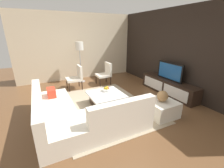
{
  "coord_description": "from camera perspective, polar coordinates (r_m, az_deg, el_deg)",
  "views": [
    {
      "loc": [
        3.53,
        -1.5,
        2.07
      ],
      "look_at": [
        -0.29,
        0.39,
        0.57
      ],
      "focal_mm": 24.26,
      "sensor_mm": 36.0,
      "label": 1
    }
  ],
  "objects": [
    {
      "name": "ground_plane",
      "position": [
        4.36,
        -2.91,
        -8.96
      ],
      "size": [
        14.0,
        14.0,
        0.0
      ],
      "primitive_type": "plane",
      "color": "brown"
    },
    {
      "name": "decorative_ball",
      "position": [
        3.96,
        18.49,
        -4.35
      ],
      "size": [
        0.28,
        0.28,
        0.28
      ],
      "primitive_type": "sphere",
      "color": "#997247",
      "rests_on": "ottoman"
    },
    {
      "name": "media_console",
      "position": [
        5.56,
        20.29,
        -0.92
      ],
      "size": [
        2.2,
        0.46,
        0.5
      ],
      "color": "black",
      "rests_on": "ground"
    },
    {
      "name": "feature_wall_back",
      "position": [
        5.53,
        23.92,
        10.85
      ],
      "size": [
        6.4,
        0.12,
        2.8
      ],
      "primitive_type": "cube",
      "color": "black",
      "rests_on": "ground"
    },
    {
      "name": "floor_lamp",
      "position": [
        6.37,
        -12.16,
        12.87
      ],
      "size": [
        0.31,
        0.31,
        1.66
      ],
      "color": "#A5A5AA",
      "rests_on": "ground"
    },
    {
      "name": "television",
      "position": [
        5.41,
        20.96,
        4.5
      ],
      "size": [
        1.03,
        0.06,
        0.59
      ],
      "color": "black",
      "rests_on": "media_console"
    },
    {
      "name": "accent_chair_far",
      "position": [
        6.11,
        -2.51,
        4.39
      ],
      "size": [
        0.53,
        0.54,
        0.87
      ],
      "rotation": [
        0.0,
        0.0,
        0.0
      ],
      "color": "black",
      "rests_on": "ground"
    },
    {
      "name": "sectional_couch",
      "position": [
        3.57,
        -13.15,
        -11.29
      ],
      "size": [
        2.37,
        2.3,
        0.8
      ],
      "color": "silver",
      "rests_on": "ground"
    },
    {
      "name": "area_rug",
      "position": [
        4.43,
        -3.44,
        -8.35
      ],
      "size": [
        3.12,
        2.42,
        0.01
      ],
      "primitive_type": "cube",
      "color": "tan",
      "rests_on": "ground"
    },
    {
      "name": "fruit_bowl",
      "position": [
        4.48,
        -2.09,
        -1.99
      ],
      "size": [
        0.28,
        0.28,
        0.14
      ],
      "color": "silver",
      "rests_on": "coffee_table"
    },
    {
      "name": "ottoman",
      "position": [
        4.11,
        17.98,
        -8.67
      ],
      "size": [
        0.7,
        0.7,
        0.4
      ],
      "primitive_type": "cube",
      "color": "silver",
      "rests_on": "ground"
    },
    {
      "name": "accent_chair_near",
      "position": [
        5.75,
        -13.27,
        2.91
      ],
      "size": [
        0.53,
        0.54,
        0.87
      ],
      "rotation": [
        0.0,
        0.0,
        0.18
      ],
      "color": "black",
      "rests_on": "ground"
    },
    {
      "name": "coffee_table",
      "position": [
        4.38,
        -2.28,
        -5.81
      ],
      "size": [
        0.95,
        0.94,
        0.38
      ],
      "color": "black",
      "rests_on": "ground"
    },
    {
      "name": "side_wall_left",
      "position": [
        6.97,
        -12.43,
        13.47
      ],
      "size": [
        0.12,
        5.2,
        2.8
      ],
      "primitive_type": "cube",
      "color": "beige",
      "rests_on": "ground"
    }
  ]
}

